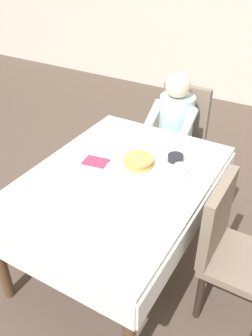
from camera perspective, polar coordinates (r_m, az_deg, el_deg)
The scene contains 14 objects.
ground_plane at distance 2.80m, azimuth -1.10°, elevation -13.89°, with size 14.00×14.00×0.00m, color brown.
dining_table_main at distance 2.36m, azimuth -1.27°, elevation -3.22°, with size 1.12×1.52×0.74m.
chair_diner at distance 3.34m, azimuth 8.62°, elevation 5.90°, with size 0.44×0.45×0.93m.
diner_person at distance 3.15m, azimuth 7.71°, elevation 7.00°, with size 0.40×0.43×1.12m.
chair_right_side at distance 2.24m, azimuth 16.26°, elevation -11.61°, with size 0.45×0.44×0.93m.
plate_breakfast at distance 2.41m, azimuth 2.09°, elevation 0.39°, with size 0.28×0.28×0.02m, color white.
breakfast_stack at distance 2.39m, azimuth 2.00°, elevation 1.11°, with size 0.21×0.21×0.07m.
cup_coffee at distance 2.32m, azimuth 8.67°, elevation -0.39°, with size 0.11×0.08×0.08m.
bowl_butter at distance 2.48m, azimuth 7.93°, elevation 1.62°, with size 0.11×0.11×0.04m, color black.
syrup_pitcher at distance 2.63m, azimuth -1.00°, elevation 4.26°, with size 0.08×0.08×0.07m.
fork_left_of_plate at distance 2.47m, azimuth -2.00°, elevation 1.28°, with size 0.18×0.01×0.01m, color silver.
knife_right_of_plate at distance 2.33m, azimuth 5.96°, elevation -1.27°, with size 0.20×0.01×0.01m, color silver.
spoon_near_edge at distance 2.17m, azimuth -0.82°, elevation -3.99°, with size 0.15×0.01×0.01m, color silver.
napkin_folded at distance 2.46m, azimuth -4.87°, elevation 1.02°, with size 0.17×0.12×0.01m, color #8C2D4C.
Camera 1 is at (0.99, -1.60, 2.08)m, focal length 38.08 mm.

